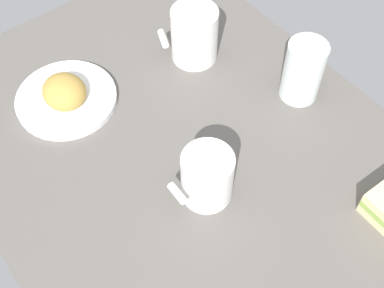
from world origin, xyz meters
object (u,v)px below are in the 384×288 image
(coffee_mug_milky, at_px, (207,176))
(glass_of_milk, at_px, (302,74))
(coffee_mug_black, at_px, (194,34))
(plate_of_food, at_px, (65,96))

(coffee_mug_milky, xyz_separation_m, glass_of_milk, (0.06, -0.25, 0.00))
(coffee_mug_black, bearing_deg, glass_of_milk, -154.56)
(coffee_mug_milky, height_order, glass_of_milk, glass_of_milk)
(coffee_mug_black, height_order, coffee_mug_milky, coffee_mug_black)
(coffee_mug_milky, bearing_deg, glass_of_milk, -76.89)
(plate_of_food, xyz_separation_m, coffee_mug_black, (-0.05, -0.24, 0.04))
(coffee_mug_milky, relative_size, glass_of_milk, 0.88)
(coffee_mug_black, distance_m, glass_of_milk, 0.20)
(glass_of_milk, bearing_deg, plate_of_food, 54.92)
(coffee_mug_black, height_order, glass_of_milk, glass_of_milk)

